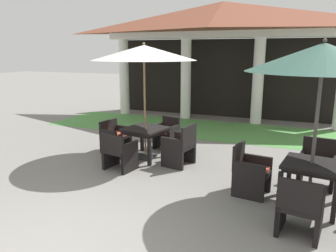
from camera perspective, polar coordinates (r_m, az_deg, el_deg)
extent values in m
cylinder|color=white|center=(13.46, -7.69, 8.46)|extent=(0.38, 0.38, 2.96)
cylinder|color=white|center=(12.38, 3.14, 8.18)|extent=(0.38, 0.38, 2.96)
cylinder|color=white|center=(11.81, 15.46, 7.51)|extent=(0.38, 0.38, 2.96)
cube|color=white|center=(12.00, 9.44, 15.52)|extent=(8.72, 0.70, 0.24)
pyramid|color=brown|center=(12.04, 9.55, 18.42)|extent=(9.12, 2.85, 0.98)
cube|color=black|center=(12.91, 10.05, 8.20)|extent=(8.52, 0.16, 2.96)
cube|color=#519347|center=(10.77, 7.05, -0.57)|extent=(10.92, 2.72, 0.01)
cube|color=black|center=(7.71, -4.02, -0.51)|extent=(1.04, 1.04, 0.05)
cube|color=black|center=(7.73, -4.01, -0.96)|extent=(0.96, 0.96, 0.08)
cube|color=black|center=(7.76, -8.24, -3.65)|extent=(0.08, 0.08, 0.61)
cube|color=black|center=(7.27, -3.27, -4.68)|extent=(0.08, 0.08, 0.61)
cube|color=black|center=(8.37, -4.58, -2.31)|extent=(0.08, 0.08, 0.61)
cube|color=black|center=(7.92, 0.20, -3.16)|extent=(0.08, 0.08, 0.61)
cube|color=#2D2D2D|center=(7.90, -3.94, -5.29)|extent=(0.43, 0.43, 0.07)
cylinder|color=olive|center=(7.61, -4.08, 3.20)|extent=(0.04, 0.04, 2.44)
cone|color=white|center=(7.50, -4.23, 12.68)|extent=(2.38, 2.38, 0.34)
sphere|color=olive|center=(7.50, -4.26, 14.19)|extent=(0.06, 0.06, 0.06)
cube|color=black|center=(7.10, -8.42, -4.31)|extent=(0.68, 0.61, 0.07)
cube|color=#C64C38|center=(7.08, -8.43, -3.85)|extent=(0.62, 0.56, 0.05)
cube|color=black|center=(6.87, -9.75, -3.06)|extent=(0.59, 0.17, 0.36)
cube|color=black|center=(7.30, -10.04, -4.66)|extent=(0.15, 0.51, 0.64)
cube|color=black|center=(6.95, -6.66, -5.44)|extent=(0.15, 0.51, 0.64)
cube|color=black|center=(7.49, -8.79, -5.19)|extent=(0.07, 0.07, 0.38)
cube|color=black|center=(7.17, -5.54, -5.94)|extent=(0.07, 0.07, 0.38)
cube|color=black|center=(7.18, -11.17, -6.10)|extent=(0.07, 0.07, 0.38)
cube|color=black|center=(6.84, -7.88, -6.95)|extent=(0.07, 0.07, 0.38)
cube|color=black|center=(8.36, -9.09, -1.87)|extent=(0.64, 0.71, 0.07)
cube|color=#C64C38|center=(8.34, -9.11, -1.47)|extent=(0.59, 0.65, 0.05)
cube|color=black|center=(8.47, -10.39, -0.20)|extent=(0.17, 0.62, 0.37)
cube|color=black|center=(8.59, -7.80, -1.97)|extent=(0.53, 0.16, 0.62)
cube|color=black|center=(8.17, -10.41, -2.84)|extent=(0.53, 0.16, 0.62)
cube|color=black|center=(8.47, -6.58, -3.08)|extent=(0.07, 0.07, 0.35)
cube|color=black|center=(8.06, -9.09, -4.00)|extent=(0.07, 0.07, 0.35)
cube|color=black|center=(8.77, -9.00, -2.60)|extent=(0.07, 0.07, 0.35)
cube|color=black|center=(8.37, -11.54, -3.46)|extent=(0.07, 0.07, 0.35)
cube|color=black|center=(8.52, -0.31, -1.27)|extent=(0.61, 0.61, 0.07)
cube|color=#C64C38|center=(8.51, -0.31, -0.88)|extent=(0.56, 0.56, 0.05)
cube|color=black|center=(8.67, 0.55, 0.46)|extent=(0.52, 0.16, 0.37)
cube|color=black|center=(8.42, 1.07, -2.10)|extent=(0.16, 0.52, 0.63)
cube|color=black|center=(8.67, -1.64, -1.66)|extent=(0.16, 0.52, 0.63)
cube|color=black|center=(8.27, 0.18, -3.31)|extent=(0.07, 0.07, 0.38)
cube|color=black|center=(8.52, -2.46, -2.84)|extent=(0.07, 0.07, 0.38)
cube|color=black|center=(8.65, 1.82, -2.59)|extent=(0.07, 0.07, 0.38)
cube|color=black|center=(8.89, -0.76, -2.16)|extent=(0.07, 0.07, 0.38)
cube|color=black|center=(7.29, 1.88, -3.60)|extent=(0.65, 0.70, 0.07)
cube|color=#C64C38|center=(7.28, 1.89, -3.15)|extent=(0.60, 0.65, 0.05)
cube|color=black|center=(7.10, 3.66, -1.79)|extent=(0.17, 0.61, 0.48)
cube|color=black|center=(7.09, 0.70, -4.84)|extent=(0.55, 0.16, 0.68)
cube|color=black|center=(7.55, 2.98, -3.72)|extent=(0.55, 0.16, 0.68)
cube|color=black|center=(7.26, -0.93, -5.58)|extent=(0.07, 0.07, 0.39)
cube|color=black|center=(7.71, 1.34, -4.48)|extent=(0.07, 0.07, 0.39)
cube|color=black|center=(7.02, 2.45, -6.26)|extent=(0.07, 0.07, 0.39)
cube|color=black|center=(7.48, 4.58, -5.07)|extent=(0.07, 0.07, 0.39)
cube|color=black|center=(5.75, 23.89, -6.14)|extent=(0.98, 0.98, 0.05)
cube|color=black|center=(5.76, 23.84, -6.62)|extent=(0.90, 0.90, 0.05)
cube|color=black|center=(5.57, 18.93, -10.78)|extent=(0.08, 0.08, 0.66)
cube|color=black|center=(5.50, 27.13, -11.87)|extent=(0.08, 0.08, 0.66)
cube|color=black|center=(6.29, 20.41, -8.13)|extent=(0.08, 0.08, 0.66)
cube|color=#2D2D2D|center=(6.00, 23.27, -12.50)|extent=(0.42, 0.42, 0.07)
cylinder|color=#4C4742|center=(5.62, 24.31, -1.77)|extent=(0.06, 0.06, 2.37)
cone|color=#33594C|center=(5.47, 25.52, 10.80)|extent=(2.29, 2.29, 0.43)
sphere|color=#4C4742|center=(5.47, 25.77, 13.35)|extent=(0.06, 0.06, 0.06)
cube|color=black|center=(6.75, 24.61, -6.50)|extent=(0.68, 0.57, 0.07)
cube|color=#C64C38|center=(6.73, 24.66, -6.02)|extent=(0.62, 0.53, 0.05)
cube|color=black|center=(6.89, 25.03, -3.80)|extent=(0.62, 0.15, 0.47)
cube|color=black|center=(6.76, 26.97, -7.46)|extent=(0.13, 0.49, 0.62)
cube|color=black|center=(6.81, 22.14, -6.86)|extent=(0.13, 0.49, 0.62)
cube|color=black|center=(6.61, 26.65, -9.11)|extent=(0.06, 0.06, 0.36)
cube|color=black|center=(6.65, 21.83, -8.50)|extent=(0.06, 0.06, 0.36)
cube|color=black|center=(7.01, 26.92, -7.90)|extent=(0.06, 0.06, 0.36)
cube|color=black|center=(7.05, 22.38, -7.33)|extent=(0.06, 0.06, 0.36)
cube|color=black|center=(4.98, 22.19, -12.79)|extent=(0.62, 0.63, 0.07)
cube|color=#C64C38|center=(4.95, 22.25, -12.16)|extent=(0.57, 0.58, 0.05)
cube|color=black|center=(4.65, 21.97, -11.32)|extent=(0.55, 0.14, 0.42)
cube|color=black|center=(5.04, 19.22, -13.22)|extent=(0.14, 0.55, 0.68)
cube|color=black|center=(4.99, 25.04, -14.03)|extent=(0.14, 0.55, 0.68)
cube|color=black|center=(5.33, 19.74, -13.56)|extent=(0.06, 0.06, 0.39)
cube|color=black|center=(5.28, 25.08, -14.30)|extent=(0.06, 0.06, 0.39)
cube|color=black|center=(4.89, 18.58, -15.97)|extent=(0.06, 0.06, 0.39)
cube|color=black|center=(4.84, 24.46, -16.82)|extent=(0.06, 0.06, 0.39)
cube|color=black|center=(6.01, 14.53, -7.86)|extent=(0.64, 0.61, 0.07)
cube|color=#C64C38|center=(5.99, 14.57, -7.32)|extent=(0.59, 0.56, 0.05)
cube|color=black|center=(5.99, 12.27, -5.12)|extent=(0.14, 0.53, 0.46)
cube|color=black|center=(6.26, 15.12, -7.84)|extent=(0.57, 0.14, 0.66)
cube|color=black|center=(5.82, 13.81, -9.38)|extent=(0.57, 0.14, 0.66)
cube|color=black|center=(6.25, 17.29, -9.42)|extent=(0.06, 0.06, 0.38)
cube|color=black|center=(5.82, 16.19, -11.03)|extent=(0.06, 0.06, 0.38)
cube|color=black|center=(6.37, 12.80, -8.72)|extent=(0.06, 0.06, 0.38)
cube|color=black|center=(5.95, 11.38, -10.23)|extent=(0.06, 0.06, 0.38)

